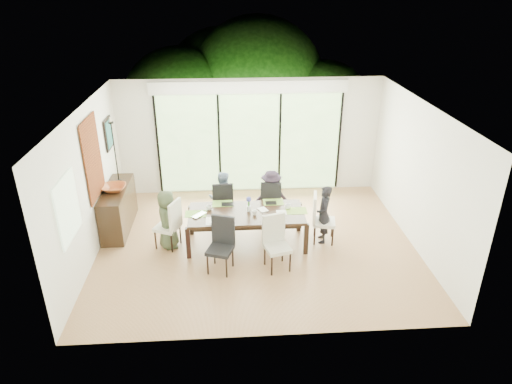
{
  "coord_description": "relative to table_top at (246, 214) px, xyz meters",
  "views": [
    {
      "loc": [
        -0.52,
        -7.54,
        4.68
      ],
      "look_at": [
        0.0,
        0.25,
        1.0
      ],
      "focal_mm": 32.0,
      "sensor_mm": 36.0,
      "label": 1
    }
  ],
  "objects": [
    {
      "name": "chair_near_right",
      "position": [
        0.5,
        -0.87,
        -0.15
      ],
      "size": [
        0.51,
        0.51,
        0.99
      ],
      "primitive_type": null,
      "rotation": [
        0.0,
        0.0,
        0.28
      ],
      "color": "beige",
      "rests_on": "floor"
    },
    {
      "name": "placemat_far_r",
      "position": [
        0.55,
        0.4,
        0.03
      ],
      "size": [
        0.4,
        0.29,
        0.01
      ],
      "primitive_type": "cube",
      "color": "#7AA83C",
      "rests_on": "table_top"
    },
    {
      "name": "placemat_far_l",
      "position": [
        -0.45,
        0.4,
        0.03
      ],
      "size": [
        0.4,
        0.29,
        0.01
      ],
      "primitive_type": "cube",
      "color": "#71A83C",
      "rests_on": "table_top"
    },
    {
      "name": "wall_right",
      "position": [
        3.21,
        -0.05,
        0.7
      ],
      "size": [
        0.02,
        5.0,
        2.7
      ],
      "primitive_type": "cube",
      "color": "white",
      "rests_on": "floor"
    },
    {
      "name": "candlestick_base",
      "position": [
        -2.56,
        1.14,
        0.26
      ],
      "size": [
        0.1,
        0.1,
        0.04
      ],
      "primitive_type": "cylinder",
      "color": "black",
      "rests_on": "sideboard"
    },
    {
      "name": "foliage_left",
      "position": [
        -1.6,
        5.15,
        0.79
      ],
      "size": [
        3.2,
        3.2,
        3.2
      ],
      "primitive_type": "sphere",
      "color": "#14380F",
      "rests_on": "ground"
    },
    {
      "name": "foliage_mid",
      "position": [
        0.6,
        5.75,
        1.15
      ],
      "size": [
        4.0,
        4.0,
        4.0
      ],
      "primitive_type": "sphere",
      "color": "#14380F",
      "rests_on": "ground"
    },
    {
      "name": "candlestick_shaft",
      "position": [
        -2.56,
        1.14,
        0.88
      ],
      "size": [
        0.02,
        0.02,
        1.23
      ],
      "primitive_type": "cylinder",
      "color": "black",
      "rests_on": "sideboard"
    },
    {
      "name": "cup_c",
      "position": [
        0.8,
        0.1,
        0.07
      ],
      "size": [
        0.15,
        0.15,
        0.09
      ],
      "primitive_type": "imported",
      "rotation": [
        0.0,
        0.0,
        3.71
      ],
      "color": "white",
      "rests_on": "table_top"
    },
    {
      "name": "table_apron",
      "position": [
        -0.0,
        0.0,
        -0.08
      ],
      "size": [
        1.98,
        0.81,
        0.09
      ],
      "primitive_type": "cube",
      "color": "black",
      "rests_on": "floor"
    },
    {
      "name": "platter_base",
      "position": [
        -0.55,
        -0.3,
        0.04
      ],
      "size": [
        0.23,
        0.23,
        0.02
      ],
      "primitive_type": "cube",
      "color": "white",
      "rests_on": "table_top"
    },
    {
      "name": "candle",
      "position": [
        -2.56,
        1.14,
        1.55
      ],
      "size": [
        0.04,
        0.04,
        0.1
      ],
      "primitive_type": "cylinder",
      "color": "silver",
      "rests_on": "sideboard"
    },
    {
      "name": "wall_left",
      "position": [
        -2.81,
        -0.05,
        0.7
      ],
      "size": [
        0.02,
        5.0,
        2.7
      ],
      "primitive_type": "cube",
      "color": "silver",
      "rests_on": "floor"
    },
    {
      "name": "placemat_paper",
      "position": [
        -0.55,
        -0.3,
        0.03
      ],
      "size": [
        0.4,
        0.29,
        0.01
      ],
      "primitive_type": "cube",
      "color": "white",
      "rests_on": "table_top"
    },
    {
      "name": "blinds_header",
      "position": [
        0.2,
        2.41,
        1.85
      ],
      "size": [
        4.4,
        0.06,
        0.28
      ],
      "primitive_type": "cube",
      "color": "white",
      "rests_on": "wall_back"
    },
    {
      "name": "table_leg_bl",
      "position": [
        -1.08,
        0.43,
        -0.34
      ],
      "size": [
        0.08,
        0.08,
        0.62
      ],
      "primitive_type": "cube",
      "color": "black",
      "rests_on": "floor"
    },
    {
      "name": "table_leg_fl",
      "position": [
        -1.08,
        -0.43,
        -0.34
      ],
      "size": [
        0.08,
        0.08,
        0.62
      ],
      "primitive_type": "cube",
      "color": "black",
      "rests_on": "floor"
    },
    {
      "name": "mullion_c",
      "position": [
        0.9,
        2.41,
        0.55
      ],
      "size": [
        0.05,
        0.04,
        2.3
      ],
      "primitive_type": "cube",
      "color": "black",
      "rests_on": "wall_back"
    },
    {
      "name": "platter_snacks",
      "position": [
        -0.55,
        -0.3,
        0.06
      ],
      "size": [
        0.18,
        0.18,
        0.01
      ],
      "primitive_type": "cube",
      "color": "orange",
      "rests_on": "table_top"
    },
    {
      "name": "table_top",
      "position": [
        0.0,
        0.0,
        0.0
      ],
      "size": [
        2.16,
        0.99,
        0.05
      ],
      "primitive_type": "cube",
      "color": "black",
      "rests_on": "floor"
    },
    {
      "name": "cup_a",
      "position": [
        -0.7,
        0.15,
        0.07
      ],
      "size": [
        0.13,
        0.13,
        0.09
      ],
      "primitive_type": "imported",
      "rotation": [
        0.0,
        0.0,
        0.21
      ],
      "color": "white",
      "rests_on": "table_top"
    },
    {
      "name": "cup_b",
      "position": [
        0.15,
        -0.1,
        0.07
      ],
      "size": [
        0.13,
        0.13,
        0.08
      ],
      "primitive_type": "imported",
      "rotation": [
        0.0,
        0.0,
        2.26
      ],
      "color": "white",
      "rests_on": "table_top"
    },
    {
      "name": "art_canvas",
      "position": [
        -2.75,
        1.65,
        1.1
      ],
      "size": [
        0.01,
        0.45,
        0.55
      ],
      "primitive_type": "cube",
      "color": "#174A49",
      "rests_on": "wall_left"
    },
    {
      "name": "foliage_right",
      "position": [
        2.4,
        4.95,
        0.61
      ],
      "size": [
        2.8,
        2.8,
        2.8
      ],
      "primitive_type": "sphere",
      "color": "#14380F",
      "rests_on": "ground"
    },
    {
      "name": "wall_back",
      "position": [
        0.2,
        2.46,
        0.7
      ],
      "size": [
        6.0,
        0.02,
        2.7
      ],
      "primitive_type": "cube",
      "color": "silver",
      "rests_on": "floor"
    },
    {
      "name": "rail_top",
      "position": [
        0.2,
        4.15,
        -0.1
      ],
      "size": [
        6.0,
        0.08,
        0.06
      ],
      "primitive_type": "cube",
      "color": "brown",
      "rests_on": "deck"
    },
    {
      "name": "bowl",
      "position": [
        -2.56,
        0.69,
        0.29
      ],
      "size": [
        0.47,
        0.47,
        0.11
      ],
      "primitive_type": "imported",
      "color": "#974621",
      "rests_on": "sideboard"
    },
    {
      "name": "art_frame",
      "position": [
        -2.77,
        1.65,
        1.1
      ],
      "size": [
        0.03,
        0.55,
        0.65
      ],
      "primitive_type": "cube",
      "color": "black",
      "rests_on": "wall_left"
    },
    {
      "name": "person_right_end",
      "position": [
        1.48,
        0.0,
        -0.07
      ],
      "size": [
        0.39,
        0.57,
        1.16
      ],
      "primitive_type": "imported",
      "rotation": [
        0.0,
        0.0,
        -1.67
      ],
      "color": "black",
      "rests_on": "floor"
    },
    {
      "name": "wall_front",
      "position": [
        0.2,
        -2.56,
        0.7
      ],
      "size": [
        6.0,
        0.02,
        2.7
      ],
      "primitive_type": "cube",
      "color": "white",
      "rests_on": "floor"
    },
    {
      "name": "table_leg_br",
      "position": [
        1.08,
        0.43,
        -0.34
      ],
      "size": [
        0.08,
        0.08,
        0.62
      ],
      "primitive_type": "cube",
      "color": "black",
      "rests_on": "floor"
    },
    {
      "name": "side_window",
      "position": [
        -2.77,
        -1.25,
        0.85
      ],
      "size": [
        0.02,
        0.9,
        1.0
      ],
      "primitive_type": "cube",
      "color": "#8CAD7F",
      "rests_on": "wall_left"
    },
    {
      "name": "sideboard",
      "position": [
        -2.56,
        0.79,
        -0.21
      ],
      "size": [
        0.44,
        1.57,
        0.89
      ],
      "primitive_type": "cube",
      "color": "black",
      "rests_on": "floor"
    },
    {
      "name": "tablet_far_r",
      "position": [
        0.5,
        0.35,
        0.04
      ],
      "size": [
        0.22,
        0.15,
        0.01
      ],
      "primitive_type": "cube",
      "color": "black",
      "rests_on": "table_top"
    },
    {
      "name": "ceiling",
      "position": [
        0.2,
        -0.05,
        2.06
      ],
      "size": [
        6.0,
        5.0,
        0.01
      ],
      "primitive_type": "cube",
      "color": "white",
      "rests_on": "wall_back"
    },
    {
      "name": "candlestick_pan",
      "position": [
        -2.56,
        1.14,
        1.49
      ],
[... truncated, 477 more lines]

